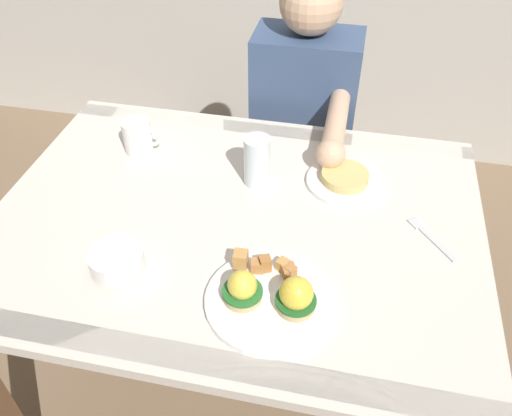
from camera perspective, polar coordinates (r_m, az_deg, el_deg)
name	(u,v)px	position (r m, az deg, el deg)	size (l,w,h in m)	color
ground_plane	(241,377)	(1.86, -1.68, -18.02)	(6.00, 6.00, 0.00)	#7F664C
dining_table	(236,247)	(1.35, -2.20, -4.32)	(1.20, 0.90, 0.74)	silver
eggs_benedict_plate	(270,295)	(1.08, 1.58, -9.50)	(0.27, 0.27, 0.09)	white
fruit_bowl	(117,261)	(1.18, -15.03, -5.63)	(0.12, 0.12, 0.05)	white
coffee_mug	(138,135)	(1.51, -12.80, 7.76)	(0.11, 0.08, 0.09)	white
fork	(429,236)	(1.29, 18.40, -2.94)	(0.11, 0.13, 0.00)	silver
water_glass_near	(257,164)	(1.35, 0.12, 4.88)	(0.07, 0.07, 0.14)	silver
side_plate	(344,179)	(1.39, 9.67, 3.10)	(0.20, 0.20, 0.04)	white
diner_person	(303,123)	(1.79, 5.18, 9.25)	(0.34, 0.54, 1.14)	#33333D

